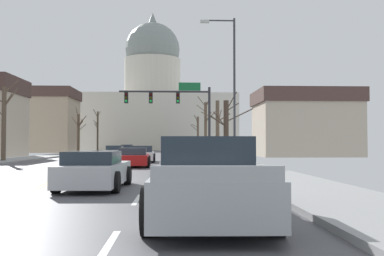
# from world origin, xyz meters

# --- Properties ---
(ground) EXTENTS (20.00, 180.00, 0.20)m
(ground) POSITION_xyz_m (0.00, -0.00, 0.02)
(ground) COLOR #4B4B50
(signal_gantry) EXTENTS (7.91, 0.41, 6.56)m
(signal_gantry) POSITION_xyz_m (4.74, 12.89, 4.86)
(signal_gantry) COLOR #28282D
(signal_gantry) RESTS_ON ground
(street_lamp_right) EXTENTS (2.18, 0.24, 9.00)m
(street_lamp_right) POSITION_xyz_m (7.95, 1.62, 5.38)
(street_lamp_right) COLOR #333338
(street_lamp_right) RESTS_ON ground
(capitol_building) EXTENTS (34.97, 21.35, 30.21)m
(capitol_building) POSITION_xyz_m (0.00, 71.27, 9.17)
(capitol_building) COLOR beige
(capitol_building) RESTS_ON ground
(sedan_near_00) EXTENTS (2.14, 4.26, 1.24)m
(sedan_near_00) POSITION_xyz_m (2.05, 8.64, 0.57)
(sedan_near_00) COLOR silver
(sedan_near_00) RESTS_ON ground
(sedan_near_01) EXTENTS (2.13, 4.52, 1.16)m
(sedan_near_01) POSITION_xyz_m (2.01, 2.07, 0.54)
(sedan_near_01) COLOR #B71414
(sedan_near_01) RESTS_ON ground
(sedan_near_02) EXTENTS (2.13, 4.44, 1.20)m
(sedan_near_02) POSITION_xyz_m (5.09, -4.70, 0.57)
(sedan_near_02) COLOR #1E7247
(sedan_near_02) RESTS_ON ground
(sedan_near_03) EXTENTS (2.04, 4.31, 1.20)m
(sedan_near_03) POSITION_xyz_m (1.94, -10.98, 0.57)
(sedan_near_03) COLOR silver
(sedan_near_03) RESTS_ON ground
(pickup_truck_near_04) EXTENTS (2.37, 5.30, 1.59)m
(pickup_truck_near_04) POSITION_xyz_m (5.10, -16.55, 0.71)
(pickup_truck_near_04) COLOR #ADB2B7
(pickup_truck_near_04) RESTS_ON ground
(sedan_oncoming_00) EXTENTS (2.05, 4.69, 1.18)m
(sedan_oncoming_00) POSITION_xyz_m (-1.75, 22.05, 0.56)
(sedan_oncoming_00) COLOR silver
(sedan_oncoming_00) RESTS_ON ground
(sedan_oncoming_01) EXTENTS (2.02, 4.66, 1.21)m
(sedan_oncoming_01) POSITION_xyz_m (-1.85, 35.77, 0.57)
(sedan_oncoming_01) COLOR navy
(sedan_oncoming_01) RESTS_ON ground
(flank_building_00) EXTENTS (13.47, 9.00, 9.73)m
(flank_building_00) POSITION_xyz_m (-17.21, 43.55, 4.92)
(flank_building_00) COLOR tan
(flank_building_00) RESTS_ON ground
(flank_building_03) EXTENTS (10.68, 7.96, 7.12)m
(flank_building_03) POSITION_xyz_m (18.76, 21.91, 3.61)
(flank_building_03) COLOR #B2A38E
(flank_building_03) RESTS_ON ground
(bare_tree_00) EXTENTS (3.03, 1.38, 4.77)m
(bare_tree_00) POSITION_xyz_m (7.99, 4.06, 2.31)
(bare_tree_00) COLOR #423328
(bare_tree_00) RESTS_ON ground
(bare_tree_01) EXTENTS (1.42, 1.99, 6.90)m
(bare_tree_01) POSITION_xyz_m (-7.94, 48.02, 3.60)
(bare_tree_01) COLOR #4C3D2D
(bare_tree_01) RESTS_ON ground
(bare_tree_02) EXTENTS (1.42, 1.31, 5.99)m
(bare_tree_02) POSITION_xyz_m (8.58, 47.45, 3.07)
(bare_tree_02) COLOR brown
(bare_tree_02) RESTS_ON ground
(bare_tree_03) EXTENTS (1.97, 2.70, 6.38)m
(bare_tree_03) POSITION_xyz_m (-8.64, 36.66, 3.05)
(bare_tree_03) COLOR #4C3D2D
(bare_tree_03) RESTS_ON ground
(bare_tree_04) EXTENTS (3.09, 1.60, 5.55)m
(bare_tree_04) POSITION_xyz_m (8.91, 18.64, 3.00)
(bare_tree_04) COLOR brown
(bare_tree_04) RESTS_ON ground
(bare_tree_05) EXTENTS (2.54, 1.14, 6.13)m
(bare_tree_05) POSITION_xyz_m (-8.28, 8.57, 3.09)
(bare_tree_05) COLOR brown
(bare_tree_05) RESTS_ON ground
(bare_tree_06) EXTENTS (2.41, 2.34, 6.98)m
(bare_tree_06) POSITION_xyz_m (8.35, 27.04, 3.42)
(bare_tree_06) COLOR brown
(bare_tree_06) RESTS_ON ground
(pedestrian_00) EXTENTS (0.35, 0.34, 1.70)m
(pedestrian_00) POSITION_xyz_m (8.47, -1.48, 1.09)
(pedestrian_00) COLOR black
(pedestrian_00) RESTS_ON ground
(bicycle_parked) EXTENTS (0.12, 1.77, 0.85)m
(bicycle_parked) POSITION_xyz_m (7.61, 2.08, 0.49)
(bicycle_parked) COLOR black
(bicycle_parked) RESTS_ON ground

